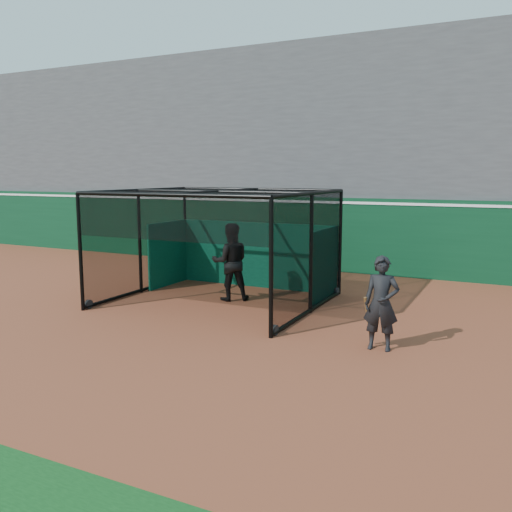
% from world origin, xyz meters
% --- Properties ---
extents(ground, '(120.00, 120.00, 0.00)m').
position_xyz_m(ground, '(0.00, 0.00, 0.00)').
color(ground, brown).
rests_on(ground, ground).
extents(outfield_wall, '(50.00, 0.50, 2.50)m').
position_xyz_m(outfield_wall, '(0.00, 8.50, 1.29)').
color(outfield_wall, '#0A391E').
rests_on(outfield_wall, ground).
extents(grandstand, '(50.00, 7.85, 8.95)m').
position_xyz_m(grandstand, '(0.00, 12.27, 4.48)').
color(grandstand, '#4C4C4F').
rests_on(grandstand, ground).
extents(batting_cage, '(5.14, 4.60, 2.85)m').
position_xyz_m(batting_cage, '(-0.77, 2.74, 1.42)').
color(batting_cage, black).
rests_on(batting_cage, ground).
extents(batter, '(1.25, 1.19, 2.03)m').
position_xyz_m(batter, '(-0.60, 3.04, 1.02)').
color(batter, black).
rests_on(batter, ground).
extents(on_deck_player, '(0.69, 0.48, 1.79)m').
position_xyz_m(on_deck_player, '(3.91, 0.72, 0.89)').
color(on_deck_player, black).
rests_on(on_deck_player, ground).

